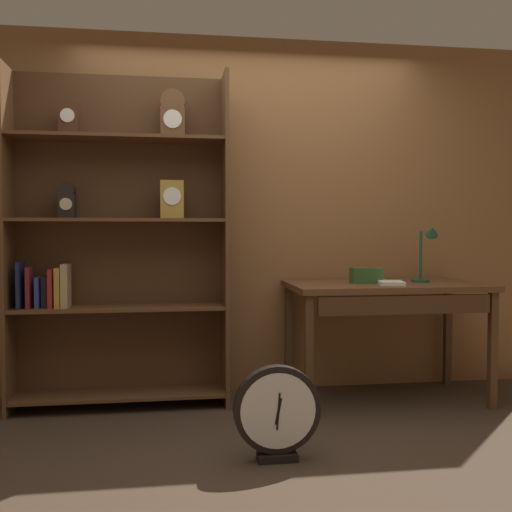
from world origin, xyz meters
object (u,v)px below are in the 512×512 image
at_px(toolbox_small, 366,275).
at_px(round_clock_large, 277,412).
at_px(open_repair_manual, 391,283).
at_px(desk_lamp, 427,250).
at_px(workbench, 387,296).
at_px(bookshelf, 117,242).

distance_m(toolbox_small, round_clock_large, 1.41).
distance_m(open_repair_manual, round_clock_large, 1.39).
bearing_deg(desk_lamp, toolbox_small, -179.14).
relative_size(workbench, toolbox_small, 6.44).
relative_size(bookshelf, round_clock_large, 4.55).
bearing_deg(toolbox_small, bookshelf, 176.49).
height_order(desk_lamp, open_repair_manual, desk_lamp).
height_order(bookshelf, toolbox_small, bookshelf).
relative_size(toolbox_small, round_clock_large, 0.43).
distance_m(bookshelf, open_repair_manual, 1.86).
distance_m(workbench, round_clock_large, 1.42).
relative_size(desk_lamp, round_clock_large, 0.85).
height_order(bookshelf, desk_lamp, bookshelf).
height_order(workbench, toolbox_small, toolbox_small).
bearing_deg(open_repair_manual, desk_lamp, 37.14).
xyz_separation_m(bookshelf, round_clock_large, (0.89, -1.08, -0.86)).
height_order(desk_lamp, toolbox_small, desk_lamp).
relative_size(workbench, open_repair_manual, 6.13).
height_order(desk_lamp, round_clock_large, desk_lamp).
height_order(toolbox_small, open_repair_manual, toolbox_small).
relative_size(open_repair_manual, round_clock_large, 0.45).
bearing_deg(workbench, bookshelf, 175.72).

